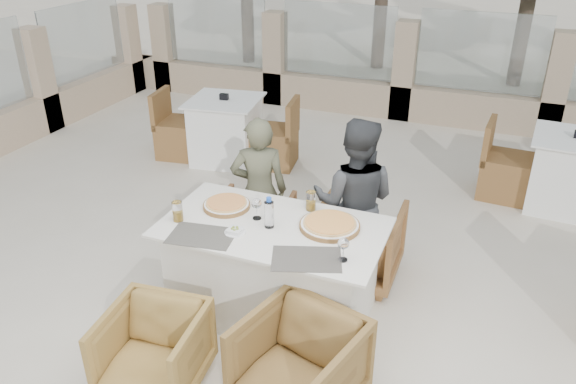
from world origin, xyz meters
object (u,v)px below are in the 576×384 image
at_px(armchair_far_left, 254,230).
at_px(armchair_near_right, 299,366).
at_px(dining_table, 273,271).
at_px(armchair_far_right, 358,242).
at_px(armchair_near_left, 154,351).
at_px(pizza_left, 227,205).
at_px(beer_glass_left, 178,211).
at_px(wine_glass_centre, 257,208).
at_px(water_bottle, 269,212).
at_px(diner_left, 259,191).
at_px(wine_glass_corner, 343,248).
at_px(olive_dish, 235,230).
at_px(beer_glass_right, 311,201).
at_px(diner_right, 354,202).
at_px(bg_table_a, 226,130).
at_px(bg_table_b, 570,173).
at_px(pizza_right, 330,224).

xyz_separation_m(armchair_far_left, armchair_near_right, (0.94, -1.39, 0.02)).
xyz_separation_m(dining_table, armchair_far_right, (0.46, 0.72, -0.07)).
bearing_deg(armchair_near_left, pizza_left, 85.05).
xyz_separation_m(dining_table, beer_glass_left, (-0.67, -0.18, 0.46)).
bearing_deg(wine_glass_centre, water_bottle, -29.86).
distance_m(wine_glass_centre, diner_left, 0.70).
height_order(wine_glass_corner, armchair_near_left, wine_glass_corner).
distance_m(olive_dish, diner_left, 0.88).
height_order(beer_glass_left, diner_left, diner_left).
bearing_deg(beer_glass_right, beer_glass_left, -149.01).
bearing_deg(diner_right, armchair_far_right, -145.75).
xyz_separation_m(wine_glass_centre, bg_table_a, (-1.52, 2.43, -0.48)).
xyz_separation_m(wine_glass_centre, beer_glass_left, (-0.52, -0.23, -0.02)).
bearing_deg(water_bottle, armchair_far_left, 123.76).
bearing_deg(diner_right, bg_table_a, -47.36).
bearing_deg(beer_glass_left, water_bottle, 13.73).
bearing_deg(armchair_near_right, pizza_left, 151.25).
relative_size(wine_glass_corner, bg_table_b, 0.11).
bearing_deg(armchair_near_right, wine_glass_centre, 143.18).
xyz_separation_m(armchair_near_right, diner_left, (-0.90, 1.44, 0.34)).
distance_m(dining_table, wine_glass_corner, 0.79).
relative_size(armchair_far_left, armchair_near_right, 0.94).
bearing_deg(bg_table_a, pizza_left, -70.43).
height_order(armchair_far_right, diner_right, diner_right).
distance_m(pizza_right, armchair_far_left, 1.09).
relative_size(dining_table, olive_dish, 14.55).
bearing_deg(wine_glass_corner, dining_table, 158.53).
bearing_deg(armchair_near_right, water_bottle, 139.58).
bearing_deg(diner_right, olive_dish, 47.66).
xyz_separation_m(armchair_far_left, diner_right, (0.86, 0.06, 0.41)).
bearing_deg(wine_glass_centre, olive_dish, -104.11).
bearing_deg(beer_glass_right, armchair_far_right, 53.84).
distance_m(wine_glass_centre, beer_glass_left, 0.57).
relative_size(diner_left, bg_table_a, 0.80).
bearing_deg(bg_table_b, armchair_far_right, -126.80).
bearing_deg(bg_table_a, armchair_far_left, -64.81).
height_order(beer_glass_right, diner_left, diner_left).
distance_m(beer_glass_left, diner_left, 0.91).
xyz_separation_m(olive_dish, armchair_far_right, (0.67, 0.90, -0.47)).
distance_m(wine_glass_corner, armchair_far_left, 1.46).
xyz_separation_m(armchair_near_right, diner_right, (-0.08, 1.45, 0.39)).
bearing_deg(bg_table_a, diner_left, -63.32).
relative_size(pizza_right, beer_glass_left, 2.88).
bearing_deg(bg_table_b, olive_dish, -125.51).
bearing_deg(beer_glass_right, bg_table_b, 49.98).
height_order(pizza_left, bg_table_a, pizza_left).
bearing_deg(beer_glass_right, diner_right, 55.58).
relative_size(wine_glass_corner, beer_glass_left, 1.23).
distance_m(pizza_right, bg_table_a, 3.15).
distance_m(dining_table, beer_glass_right, 0.59).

